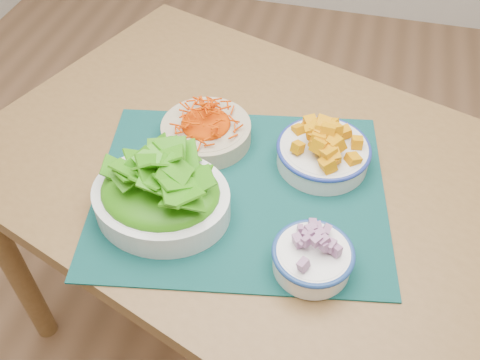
% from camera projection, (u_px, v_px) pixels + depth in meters
% --- Properties ---
extents(ground, '(4.00, 4.00, 0.00)m').
position_uv_depth(ground, '(239.00, 314.00, 1.73)').
color(ground, '#9C6F4B').
rests_on(ground, ground).
extents(table, '(1.45, 1.20, 0.75)m').
position_uv_depth(table, '(264.00, 197.00, 1.20)').
color(table, brown).
rests_on(table, ground).
extents(placemat, '(0.66, 0.58, 0.00)m').
position_uv_depth(placemat, '(240.00, 191.00, 1.08)').
color(placemat, '#062A2A').
rests_on(placemat, table).
extents(carrot_bowl, '(0.20, 0.20, 0.08)m').
position_uv_depth(carrot_bowl, '(206.00, 128.00, 1.16)').
color(carrot_bowl, tan).
rests_on(carrot_bowl, placemat).
extents(squash_bowl, '(0.23, 0.23, 0.09)m').
position_uv_depth(squash_bowl, '(324.00, 148.00, 1.11)').
color(squash_bowl, silver).
rests_on(squash_bowl, placemat).
extents(lettuce_bowl, '(0.27, 0.23, 0.13)m').
position_uv_depth(lettuce_bowl, '(160.00, 191.00, 1.00)').
color(lettuce_bowl, white).
rests_on(lettuce_bowl, placemat).
extents(onion_bowl, '(0.15, 0.15, 0.08)m').
position_uv_depth(onion_bowl, '(313.00, 255.00, 0.93)').
color(onion_bowl, white).
rests_on(onion_bowl, placemat).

